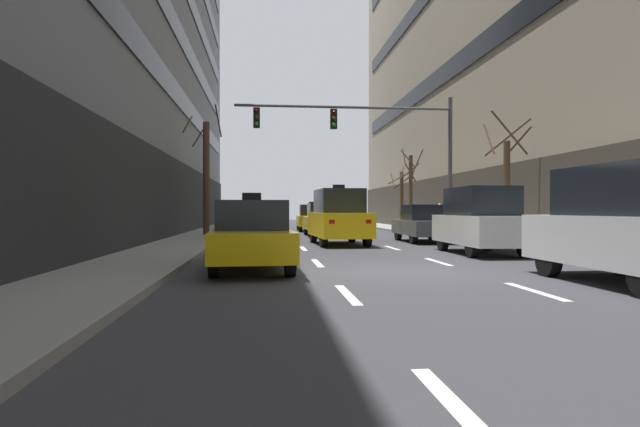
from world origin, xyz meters
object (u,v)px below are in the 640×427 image
taxi_driving_1 (252,236)px  street_tree_2 (206,176)px  street_tree_1 (507,184)px  street_tree_0 (402,197)px  car_driving_2 (257,222)px  street_tree_3 (410,189)px  pedestrian_0 (439,216)px  car_driving_5 (262,214)px  taxi_driving_0 (324,220)px  car_parked_1 (633,226)px  taxi_driving_4 (339,217)px  taxi_driving_3 (312,218)px  car_parked_3 (423,224)px  car_parked_2 (481,221)px  traffic_signal_0 (375,136)px

taxi_driving_1 → street_tree_2: 14.48m
street_tree_1 → street_tree_0: bearing=90.0°
car_driving_2 → street_tree_2: size_ratio=0.73×
street_tree_3 → pedestrian_0: size_ratio=3.18×
car_driving_5 → pedestrian_0: bearing=-51.4°
car_driving_2 → street_tree_0: bearing=49.8°
taxi_driving_0 → car_parked_1: car_parked_1 is taller
car_driving_2 → car_parked_1: (6.94, -13.49, 0.25)m
taxi_driving_1 → street_tree_1: (8.96, 6.31, 1.51)m
taxi_driving_4 → car_parked_1: size_ratio=1.00×
taxi_driving_0 → pedestrian_0: taxi_driving_0 is taller
street_tree_1 → street_tree_2: 13.91m
taxi_driving_3 → car_parked_3: taxi_driving_3 is taller
taxi_driving_4 → car_parked_2: size_ratio=1.06×
car_parked_3 → street_tree_0: 11.70m
street_tree_0 → street_tree_3: street_tree_3 is taller
car_parked_1 → street_tree_0: size_ratio=1.09×
car_driving_2 → car_parked_1: bearing=-62.8°
car_parked_3 → street_tree_0: street_tree_0 is taller
taxi_driving_1 → pedestrian_0: taxi_driving_1 is taller
street_tree_3 → traffic_signal_0: bearing=-115.0°
traffic_signal_0 → street_tree_1: size_ratio=2.00×
car_driving_2 → taxi_driving_3: (3.29, 11.01, -0.01)m
pedestrian_0 → car_parked_2: bearing=-103.3°
taxi_driving_0 → car_parked_3: bearing=-56.0°
car_driving_5 → street_tree_0: bearing=-41.5°
traffic_signal_0 → street_tree_1: (3.96, -4.16, -2.25)m
car_parked_2 → street_tree_2: 14.16m
taxi_driving_3 → street_tree_0: size_ratio=1.08×
street_tree_0 → taxi_driving_1: bearing=-113.1°
taxi_driving_3 → car_driving_5: 8.18m
car_parked_1 → street_tree_0: 24.25m
taxi_driving_0 → taxi_driving_3: (-0.05, 6.48, -0.01)m
car_parked_1 → car_parked_2: 6.79m
traffic_signal_0 → street_tree_1: bearing=-46.4°
taxi_driving_3 → pedestrian_0: 8.27m
car_parked_1 → street_tree_2: street_tree_2 is taller
taxi_driving_0 → street_tree_1: bearing=-56.9°
pedestrian_0 → taxi_driving_3: bearing=143.8°
taxi_driving_4 → street_tree_2: bearing=135.0°
taxi_driving_4 → street_tree_0: 14.01m
car_parked_2 → traffic_signal_0: (-1.91, 6.73, 3.51)m
taxi_driving_3 → street_tree_0: (5.71, -0.37, 1.33)m
car_parked_2 → street_tree_0: size_ratio=1.03×
taxi_driving_3 → street_tree_1: street_tree_1 is taller
taxi_driving_4 → street_tree_2: street_tree_2 is taller
car_driving_2 → car_driving_5: 18.53m
traffic_signal_0 → car_parked_2: bearing=-74.2°
street_tree_1 → street_tree_3: 12.65m
car_parked_3 → street_tree_3: size_ratio=0.85×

